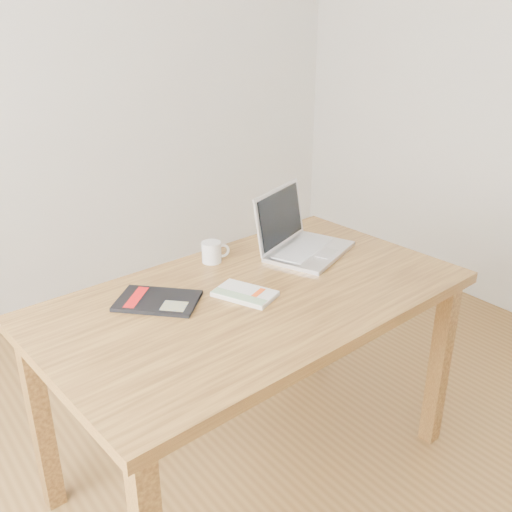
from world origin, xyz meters
TOP-DOWN VIEW (x-y plane):
  - room at (-0.07, 0.00)m, footprint 4.04×4.04m
  - desk at (0.08, 0.20)m, footprint 1.46×0.90m
  - white_guidebook at (0.04, 0.20)m, footprint 0.19×0.23m
  - black_guidebook at (-0.21, 0.33)m, footprint 0.30×0.30m
  - laptop at (0.43, 0.38)m, footprint 0.41×0.38m
  - coffee_mug at (0.11, 0.50)m, footprint 0.10×0.07m

SIDE VIEW (x-z plane):
  - desk at x=0.08m, z-range 0.29..1.04m
  - black_guidebook at x=-0.21m, z-range 0.75..0.76m
  - white_guidebook at x=0.04m, z-range 0.75..0.77m
  - coffee_mug at x=0.11m, z-range 0.75..0.83m
  - laptop at x=0.43m, z-range 0.68..0.92m
  - room at x=-0.07m, z-range 0.01..2.71m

